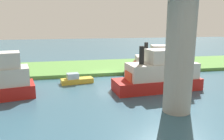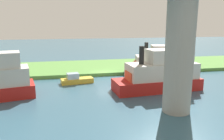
{
  "view_description": "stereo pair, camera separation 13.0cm",
  "coord_description": "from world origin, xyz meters",
  "px_view_note": "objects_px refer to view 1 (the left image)",
  "views": [
    {
      "loc": [
        5.61,
        31.31,
        7.74
      ],
      "look_at": [
        0.05,
        5.0,
        2.0
      ],
      "focal_mm": 35.61,
      "sensor_mm": 36.0,
      "label": 1
    },
    {
      "loc": [
        5.49,
        31.34,
        7.74
      ],
      "look_at": [
        0.05,
        5.0,
        2.0
      ],
      "focal_mm": 35.61,
      "sensor_mm": 36.0,
      "label": 2
    }
  ],
  "objects_px": {
    "bridge_pylon": "(180,53)",
    "motorboat_white": "(76,80)",
    "riverboat_paddlewheel": "(161,64)",
    "mooring_post": "(139,67)",
    "person_on_bank": "(134,64)",
    "houseboat_blue": "(160,74)"
  },
  "relations": [
    {
      "from": "person_on_bank",
      "to": "motorboat_white",
      "type": "bearing_deg",
      "value": 28.61
    },
    {
      "from": "bridge_pylon",
      "to": "motorboat_white",
      "type": "distance_m",
      "value": 14.77
    },
    {
      "from": "mooring_post",
      "to": "motorboat_white",
      "type": "distance_m",
      "value": 10.49
    },
    {
      "from": "person_on_bank",
      "to": "mooring_post",
      "type": "xyz_separation_m",
      "value": [
        -0.32,
        1.65,
        -0.21
      ]
    },
    {
      "from": "bridge_pylon",
      "to": "houseboat_blue",
      "type": "xyz_separation_m",
      "value": [
        -1.23,
        -6.4,
        -3.28
      ]
    },
    {
      "from": "mooring_post",
      "to": "riverboat_paddlewheel",
      "type": "bearing_deg",
      "value": 139.48
    },
    {
      "from": "mooring_post",
      "to": "riverboat_paddlewheel",
      "type": "height_order",
      "value": "riverboat_paddlewheel"
    },
    {
      "from": "houseboat_blue",
      "to": "motorboat_white",
      "type": "height_order",
      "value": "houseboat_blue"
    },
    {
      "from": "houseboat_blue",
      "to": "riverboat_paddlewheel",
      "type": "bearing_deg",
      "value": -115.32
    },
    {
      "from": "bridge_pylon",
      "to": "riverboat_paddlewheel",
      "type": "xyz_separation_m",
      "value": [
        -4.17,
        -12.63,
        -3.36
      ]
    },
    {
      "from": "riverboat_paddlewheel",
      "to": "motorboat_white",
      "type": "bearing_deg",
      "value": 6.16
    },
    {
      "from": "mooring_post",
      "to": "riverboat_paddlewheel",
      "type": "xyz_separation_m",
      "value": [
        -2.59,
        2.21,
        0.86
      ]
    },
    {
      "from": "person_on_bank",
      "to": "mooring_post",
      "type": "relative_size",
      "value": 1.41
    },
    {
      "from": "bridge_pylon",
      "to": "mooring_post",
      "type": "distance_m",
      "value": 15.51
    },
    {
      "from": "houseboat_blue",
      "to": "motorboat_white",
      "type": "distance_m",
      "value": 10.78
    },
    {
      "from": "bridge_pylon",
      "to": "motorboat_white",
      "type": "relative_size",
      "value": 2.43
    },
    {
      "from": "bridge_pylon",
      "to": "mooring_post",
      "type": "height_order",
      "value": "bridge_pylon"
    },
    {
      "from": "riverboat_paddlewheel",
      "to": "mooring_post",
      "type": "bearing_deg",
      "value": -40.52
    },
    {
      "from": "bridge_pylon",
      "to": "riverboat_paddlewheel",
      "type": "relative_size",
      "value": 1.02
    },
    {
      "from": "bridge_pylon",
      "to": "houseboat_blue",
      "type": "bearing_deg",
      "value": -100.84
    },
    {
      "from": "riverboat_paddlewheel",
      "to": "bridge_pylon",
      "type": "bearing_deg",
      "value": 71.71
    },
    {
      "from": "mooring_post",
      "to": "motorboat_white",
      "type": "height_order",
      "value": "mooring_post"
    }
  ]
}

